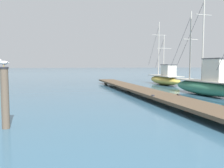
{
  "coord_description": "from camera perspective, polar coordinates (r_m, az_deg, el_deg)",
  "views": [
    {
      "loc": [
        0.04,
        -0.79,
        2.19
      ],
      "look_at": [
        2.72,
        8.73,
        1.4
      ],
      "focal_mm": 37.73,
      "sensor_mm": 36.0,
      "label": 1
    }
  ],
  "objects": [
    {
      "name": "floating_dock",
      "position": [
        18.08,
        6.33,
        -1.26
      ],
      "size": [
        2.62,
        23.65,
        0.53
      ],
      "color": "brown",
      "rests_on": "ground"
    },
    {
      "name": "fishing_boat_1",
      "position": [
        18.44,
        21.85,
        -0.04
      ],
      "size": [
        1.77,
        7.99,
        7.27
      ],
      "color": "#337556",
      "rests_on": "ground"
    },
    {
      "name": "perched_seagull",
      "position": [
        8.81,
        -24.72,
        4.74
      ],
      "size": [
        0.38,
        0.18,
        0.26
      ],
      "color": "gold",
      "rests_on": "mooring_piling"
    },
    {
      "name": "mooring_piling",
      "position": [
        8.88,
        -24.5,
        -2.88
      ],
      "size": [
        0.3,
        0.3,
        2.13
      ],
      "color": "brown",
      "rests_on": "ground"
    },
    {
      "name": "fishing_boat_0",
      "position": [
        27.15,
        12.71,
        1.37
      ],
      "size": [
        2.39,
        8.29,
        7.3
      ],
      "color": "gold",
      "rests_on": "ground"
    }
  ]
}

